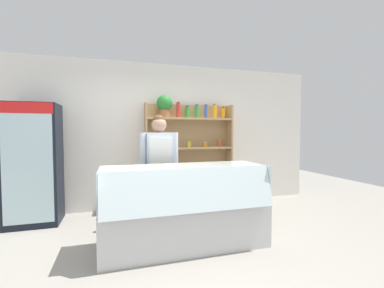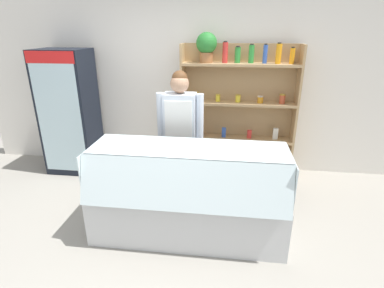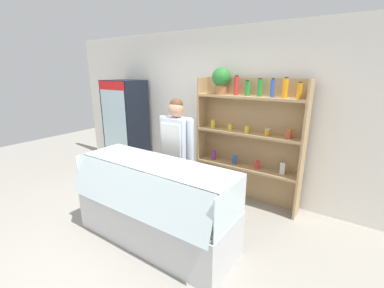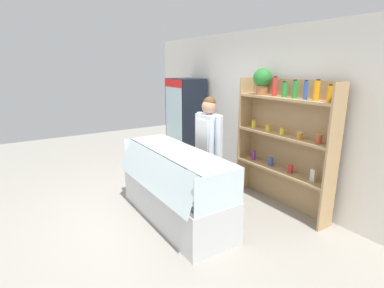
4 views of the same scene
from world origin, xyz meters
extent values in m
plane|color=gray|center=(0.00, 0.00, 0.00)|extent=(12.00, 12.00, 0.00)
cube|color=white|center=(0.00, 1.95, 1.35)|extent=(6.80, 0.10, 2.70)
cube|color=black|center=(-1.81, 1.54, 0.93)|extent=(0.73, 0.59, 1.86)
cube|color=silver|center=(-1.81, 1.24, 0.93)|extent=(0.65, 0.01, 1.66)
cube|color=red|center=(-1.81, 1.24, 1.77)|extent=(0.69, 0.01, 0.16)
cylinder|color=#9E6623|center=(-2.02, 1.30, 0.33)|extent=(0.05, 0.05, 0.16)
cylinder|color=purple|center=(-1.81, 1.30, 0.35)|extent=(0.07, 0.07, 0.20)
cylinder|color=orange|center=(-1.61, 1.30, 0.33)|extent=(0.05, 0.05, 0.16)
cylinder|color=#9E6623|center=(-2.02, 1.30, 0.81)|extent=(0.06, 0.06, 0.15)
cylinder|color=#9E6623|center=(-1.81, 1.30, 0.84)|extent=(0.07, 0.07, 0.20)
cylinder|color=red|center=(-1.61, 1.30, 0.82)|extent=(0.07, 0.07, 0.16)
cylinder|color=#3356B2|center=(-2.02, 1.30, 1.33)|extent=(0.07, 0.07, 0.22)
cylinder|color=red|center=(-1.81, 1.30, 1.33)|extent=(0.06, 0.06, 0.22)
cylinder|color=orange|center=(-1.61, 1.30, 1.32)|extent=(0.06, 0.06, 0.20)
cube|color=tan|center=(0.72, 1.79, 0.97)|extent=(1.65, 0.02, 1.94)
cube|color=tan|center=(-0.08, 1.65, 0.97)|extent=(0.03, 0.28, 1.94)
cube|color=tan|center=(1.53, 1.65, 0.97)|extent=(0.03, 0.28, 1.94)
cube|color=tan|center=(0.72, 1.65, 0.58)|extent=(1.59, 0.28, 0.04)
cube|color=tan|center=(0.72, 1.65, 1.12)|extent=(1.59, 0.28, 0.04)
cube|color=tan|center=(0.72, 1.65, 1.67)|extent=(1.59, 0.28, 0.04)
cylinder|color=#996038|center=(0.25, 1.65, 1.75)|extent=(0.18, 0.18, 0.14)
sphere|color=#27772D|center=(0.25, 1.65, 1.94)|extent=(0.29, 0.29, 0.29)
cylinder|color=red|center=(0.51, 1.65, 1.82)|extent=(0.07, 0.07, 0.27)
cylinder|color=black|center=(0.51, 1.65, 1.96)|extent=(0.05, 0.05, 0.02)
cylinder|color=#2D8C38|center=(0.68, 1.68, 1.79)|extent=(0.08, 0.08, 0.21)
cylinder|color=black|center=(0.68, 1.65, 1.90)|extent=(0.05, 0.05, 0.02)
cylinder|color=#2D8C38|center=(0.86, 1.67, 1.80)|extent=(0.07, 0.07, 0.24)
cylinder|color=black|center=(0.86, 1.65, 1.93)|extent=(0.05, 0.05, 0.02)
cylinder|color=#3356B2|center=(1.04, 1.65, 1.80)|extent=(0.06, 0.06, 0.24)
cylinder|color=black|center=(1.04, 1.65, 1.93)|extent=(0.04, 0.04, 0.02)
cylinder|color=orange|center=(1.22, 1.64, 1.81)|extent=(0.07, 0.07, 0.26)
cylinder|color=black|center=(1.22, 1.65, 1.95)|extent=(0.05, 0.05, 0.02)
cylinder|color=orange|center=(1.40, 1.65, 1.78)|extent=(0.06, 0.06, 0.20)
cylinder|color=black|center=(1.40, 1.65, 1.89)|extent=(0.04, 0.04, 0.02)
cylinder|color=yellow|center=(0.13, 1.65, 1.20)|extent=(0.07, 0.07, 0.11)
cylinder|color=gold|center=(0.13, 1.65, 1.26)|extent=(0.07, 0.07, 0.01)
cylinder|color=yellow|center=(0.43, 1.66, 1.19)|extent=(0.07, 0.07, 0.09)
cylinder|color=gold|center=(0.43, 1.65, 1.24)|extent=(0.07, 0.07, 0.01)
cylinder|color=yellow|center=(0.72, 1.65, 1.19)|extent=(0.07, 0.07, 0.09)
cylinder|color=gold|center=(0.72, 1.65, 1.24)|extent=(0.07, 0.07, 0.01)
cylinder|color=orange|center=(1.03, 1.64, 1.18)|extent=(0.08, 0.08, 0.08)
cylinder|color=silver|center=(1.03, 1.65, 1.23)|extent=(0.08, 0.08, 0.01)
cylinder|color=#BF4C2D|center=(1.33, 1.64, 1.20)|extent=(0.08, 0.08, 0.12)
cylinder|color=gold|center=(1.33, 1.65, 1.26)|extent=(0.08, 0.08, 0.01)
cube|color=purple|center=(0.16, 1.65, 0.68)|extent=(0.05, 0.04, 0.16)
cube|color=#3356B2|center=(0.54, 1.65, 0.67)|extent=(0.06, 0.04, 0.14)
cube|color=red|center=(0.91, 1.65, 0.66)|extent=(0.06, 0.04, 0.12)
cube|color=silver|center=(1.29, 1.65, 0.68)|extent=(0.07, 0.04, 0.17)
cube|color=silver|center=(0.21, 0.12, 0.28)|extent=(2.03, 0.73, 0.55)
cube|color=white|center=(0.21, 0.12, 0.57)|extent=(1.97, 0.67, 0.03)
cube|color=silver|center=(0.21, -0.22, 0.78)|extent=(1.99, 0.16, 0.47)
cube|color=silver|center=(0.21, 0.17, 1.00)|extent=(1.99, 0.57, 0.01)
cube|color=silver|center=(-0.79, 0.12, 0.78)|extent=(0.01, 0.69, 0.45)
cube|color=silver|center=(1.21, 0.12, 0.78)|extent=(0.01, 0.69, 0.45)
cube|color=beige|center=(-0.59, 0.21, 0.61)|extent=(0.16, 0.11, 0.05)
cube|color=white|center=(-0.59, -0.01, 0.61)|extent=(0.05, 0.03, 0.02)
cube|color=tan|center=(-0.27, 0.21, 0.61)|extent=(0.16, 0.14, 0.05)
cube|color=white|center=(-0.27, -0.01, 0.61)|extent=(0.05, 0.03, 0.02)
cube|color=beige|center=(0.05, 0.21, 0.61)|extent=(0.16, 0.13, 0.04)
cube|color=white|center=(0.05, -0.01, 0.61)|extent=(0.05, 0.03, 0.02)
cube|color=tan|center=(0.37, 0.21, 0.61)|extent=(0.17, 0.13, 0.05)
cube|color=white|center=(0.37, -0.01, 0.61)|extent=(0.05, 0.03, 0.02)
cube|color=beige|center=(0.69, 0.21, 0.61)|extent=(0.16, 0.10, 0.05)
cube|color=white|center=(0.69, -0.01, 0.61)|extent=(0.05, 0.03, 0.02)
cube|color=tan|center=(1.00, 0.21, 0.61)|extent=(0.16, 0.13, 0.04)
cube|color=white|center=(1.00, -0.01, 0.61)|extent=(0.05, 0.03, 0.02)
cylinder|color=#C1706B|center=(-0.62, 0.01, 0.66)|extent=(0.17, 0.15, 0.14)
cylinder|color=tan|center=(-0.40, 0.01, 0.65)|extent=(0.16, 0.14, 0.12)
cylinder|color=#A35B4C|center=(-0.18, 0.01, 0.66)|extent=(0.21, 0.17, 0.15)
cylinder|color=white|center=(0.72, 0.04, 0.68)|extent=(0.07, 0.07, 0.18)
cylinder|color=white|center=(0.82, 0.04, 0.68)|extent=(0.07, 0.07, 0.19)
cylinder|color=#383D51|center=(-0.07, 0.82, 0.39)|extent=(0.13, 0.13, 0.78)
cylinder|color=#383D51|center=(0.10, 0.82, 0.39)|extent=(0.13, 0.13, 0.78)
cube|color=silver|center=(0.01, 0.82, 1.10)|extent=(0.38, 0.24, 0.64)
cube|color=white|center=(0.01, 0.70, 0.75)|extent=(0.32, 0.01, 1.20)
cylinder|color=silver|center=(-0.23, 0.82, 1.13)|extent=(0.09, 0.09, 0.58)
cylinder|color=silver|center=(0.25, 0.82, 1.13)|extent=(0.09, 0.09, 0.58)
sphere|color=tan|center=(0.01, 0.82, 1.53)|extent=(0.22, 0.22, 0.22)
sphere|color=brown|center=(0.01, 0.83, 1.59)|extent=(0.19, 0.19, 0.19)
camera|label=1|loc=(-0.61, -2.93, 1.44)|focal=24.00mm
camera|label=2|loc=(0.60, -2.62, 2.13)|focal=28.00mm
camera|label=3|loc=(2.15, -1.92, 2.05)|focal=24.00mm
camera|label=4|loc=(3.61, -1.78, 2.13)|focal=28.00mm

